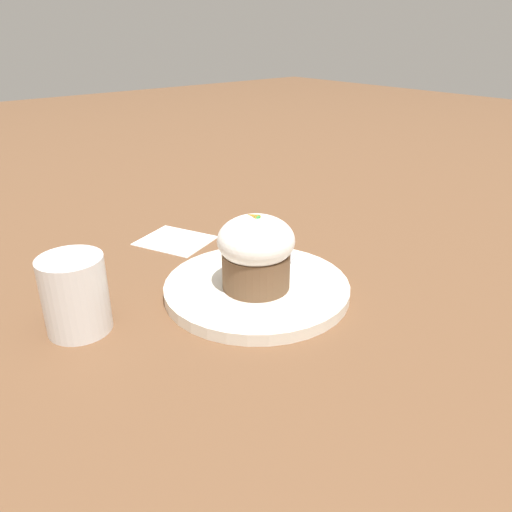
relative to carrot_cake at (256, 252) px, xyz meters
name	(u,v)px	position (x,y,z in m)	size (l,w,h in m)	color
ground_plane	(257,293)	(0.01, -0.01, -0.06)	(4.00, 4.00, 0.00)	brown
dessert_plate	(257,288)	(0.01, -0.01, -0.05)	(0.23, 0.23, 0.01)	white
carrot_cake	(256,252)	(0.00, 0.00, 0.00)	(0.09, 0.09, 0.09)	brown
spoon	(275,278)	(0.00, -0.03, -0.04)	(0.08, 0.12, 0.01)	#B7B7BC
coffee_cup	(75,294)	(0.07, 0.19, -0.02)	(0.10, 0.07, 0.09)	white
paper_napkin	(175,240)	(0.21, -0.02, -0.06)	(0.13, 0.12, 0.00)	white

